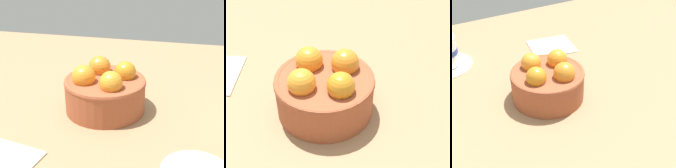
# 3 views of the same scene
# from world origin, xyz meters

# --- Properties ---
(ground_plane) EXTENTS (1.59, 0.92, 0.04)m
(ground_plane) POSITION_xyz_m (0.00, 0.00, -0.02)
(ground_plane) COLOR #997551
(terracotta_bowl) EXTENTS (0.14, 0.14, 0.09)m
(terracotta_bowl) POSITION_xyz_m (0.00, -0.00, 0.04)
(terracotta_bowl) COLOR #9E4C2D
(terracotta_bowl) RESTS_ON ground_plane
(folded_napkin) EXTENTS (0.12, 0.12, 0.01)m
(folded_napkin) POSITION_xyz_m (0.11, 0.19, 0.00)
(folded_napkin) COLOR white
(folded_napkin) RESTS_ON ground_plane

